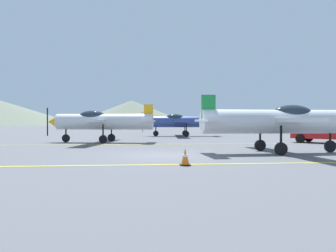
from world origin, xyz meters
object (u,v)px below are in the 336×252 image
Objects in this scene: car_sedan at (325,131)px; traffic_cone_front at (185,157)px; airplane_mid at (100,121)px; airplane_far at (181,121)px; airplane_near at (280,121)px.

traffic_cone_front is at bearing -136.18° from car_sedan.
airplane_mid is 15.75× the size of traffic_cone_front.
airplane_far is at bearing 54.14° from airplane_mid.
airplane_near is 9.45m from car_sedan.
car_sedan reaches higher than traffic_cone_front.
airplane_far reaches higher than traffic_cone_front.
traffic_cone_front is at bearing -97.15° from airplane_far.
airplane_far reaches higher than car_sedan.
airplane_near is at bearing -132.45° from car_sedan.
airplane_mid is at bearing 107.75° from traffic_cone_front.
airplane_far is 15.76× the size of traffic_cone_front.
traffic_cone_front is at bearing -72.25° from airplane_mid.
airplane_mid reaches higher than traffic_cone_front.
airplane_far is at bearing 124.83° from car_sedan.
airplane_near is 1.00× the size of airplane_far.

